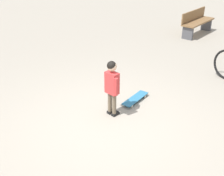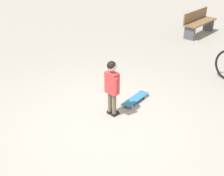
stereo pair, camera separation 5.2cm
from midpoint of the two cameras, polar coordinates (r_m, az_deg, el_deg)
The scene contains 4 objects.
ground_plane at distance 4.96m, azimuth -1.25°, elevation -7.44°, with size 50.00×50.00×0.00m, color #9E9384.
child_person at distance 4.91m, azimuth -0.29°, elevation 1.10°, with size 0.22×0.37×1.06m.
skateboard at distance 5.64m, azimuth 4.47°, elevation -2.15°, with size 0.72×0.29×0.07m.
street_bench at distance 10.15m, azimuth 16.63°, elevation 12.66°, with size 1.63×0.57×0.80m.
Camera 1 is at (2.79, 2.95, 2.85)m, focal length 45.23 mm.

